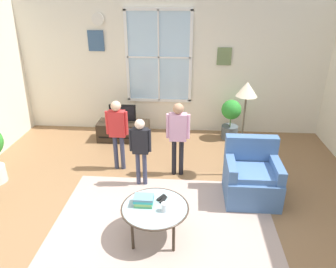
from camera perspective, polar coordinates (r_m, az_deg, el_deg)
The scene contains 16 objects.
ground_plane at distance 4.51m, azimuth -1.89°, elevation -14.01°, with size 6.83×6.35×0.02m, color olive.
back_wall at distance 6.60m, azimuth 0.51°, elevation 12.38°, with size 6.23×0.17×2.81m.
area_rug at distance 4.37m, azimuth -0.62°, elevation -15.18°, with size 2.89×1.98×0.01m, color tan.
tv_stand at distance 6.49m, azimuth -8.03°, elevation 0.58°, with size 1.03×0.46×0.39m.
television at distance 6.35m, azimuth -8.23°, elevation 3.77°, with size 0.53×0.08×0.37m.
armchair at distance 4.77m, azimuth 14.88°, elevation -7.61°, with size 0.76×0.74×0.87m.
coffee_table at distance 3.89m, azimuth -2.38°, elevation -13.38°, with size 0.82×0.82×0.44m.
book_stack at distance 3.89m, azimuth -4.40°, elevation -11.88°, with size 0.24×0.18×0.11m.
cup at distance 3.78m, azimuth -0.65°, elevation -13.09°, with size 0.07×0.07×0.11m, color white.
remote_near_books at distance 3.97m, azimuth -0.84°, elevation -11.81°, with size 0.04×0.14×0.02m, color black.
remote_near_cup at distance 4.00m, azimuth -1.25°, elevation -11.45°, with size 0.04×0.14×0.02m, color black.
person_red_shirt at distance 5.20m, azimuth -9.16°, elevation 1.14°, with size 0.37×0.17×1.22m.
person_pink_shirt at distance 4.96m, azimuth 1.82°, elevation 0.50°, with size 0.38×0.17×1.25m.
person_black_shirt at distance 4.74m, azimuth -5.01°, elevation -1.96°, with size 0.33×0.15×1.10m.
potted_plant_by_window at distance 6.51m, azimuth 11.29°, elevation 3.03°, with size 0.40×0.40×0.83m.
floor_lamp at distance 4.89m, azimuth 13.95°, elevation 6.19°, with size 0.32×0.32×1.58m.
Camera 1 is at (0.40, -3.51, 2.79)m, focal length 33.64 mm.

